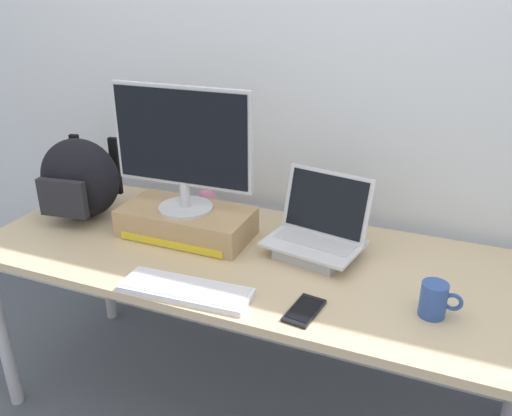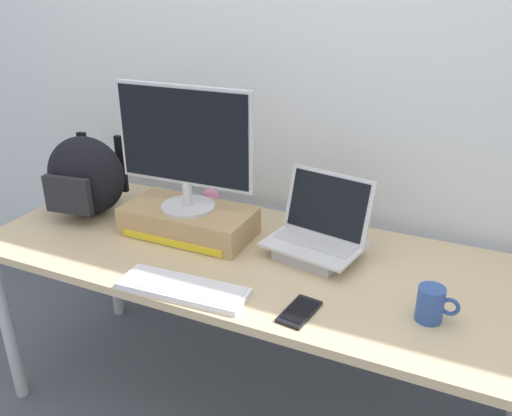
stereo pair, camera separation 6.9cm
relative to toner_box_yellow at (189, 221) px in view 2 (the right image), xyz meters
The scene contains 11 objects.
ground_plane 0.83m from the toner_box_yellow, ahead, with size 20.00×20.00×0.00m, color #515660.
back_wall 0.74m from the toner_box_yellow, 55.41° to the left, with size 7.00×0.10×2.60m, color silver.
desk 0.32m from the toner_box_yellow, ahead, with size 1.99×0.76×0.72m.
toner_box_yellow is the anchor object (origin of this frame).
desktop_monitor 0.29m from the toner_box_yellow, 87.91° to the right, with size 0.53×0.20×0.45m.
open_laptop 0.49m from the toner_box_yellow, ahead, with size 0.36×0.29×0.28m.
external_keyboard 0.40m from the toner_box_yellow, 61.54° to the right, with size 0.42×0.15×0.02m.
messenger_backpack 0.48m from the toner_box_yellow, behind, with size 0.35×0.31×0.32m.
coffee_mug 0.92m from the toner_box_yellow, 11.55° to the right, with size 0.12×0.08×0.10m.
cell_phone 0.64m from the toner_box_yellow, 28.99° to the right, with size 0.10×0.16×0.01m.
plush_toy 0.25m from the toner_box_yellow, 100.12° to the left, with size 0.08×0.08×0.08m.
Camera 2 is at (0.67, -1.47, 1.62)m, focal length 37.00 mm.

